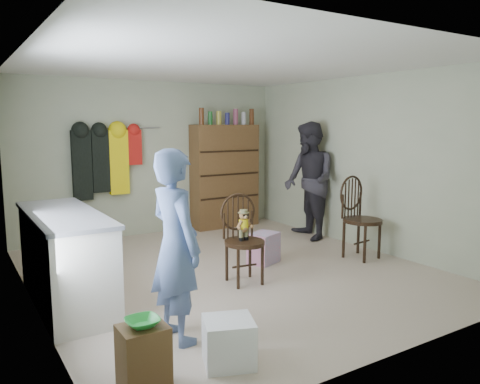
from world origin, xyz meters
TOP-DOWN VIEW (x-y plane):
  - ground_plane at (0.00, 0.00)m, footprint 5.00×5.00m
  - room_walls at (0.00, 0.53)m, footprint 5.00×5.00m
  - counter at (-1.95, 0.00)m, footprint 0.64×1.86m
  - stool at (-1.85, -1.91)m, footprint 0.32×0.27m
  - bowl at (-1.85, -1.91)m, footprint 0.23×0.23m
  - plastic_tub at (-1.19, -1.93)m, footprint 0.47×0.46m
  - chair_front at (-0.09, -0.39)m, footprint 0.50×0.50m
  - chair_far at (1.79, -0.37)m, footprint 0.56×0.56m
  - striped_bag at (0.55, 0.09)m, footprint 0.46×0.41m
  - person_left at (-1.34, -1.33)m, footprint 0.45×0.63m
  - person_right at (1.91, 0.80)m, footprint 0.90×1.04m
  - dresser at (1.25, 2.30)m, footprint 1.20×0.39m
  - coat_rack at (-0.83, 2.38)m, footprint 1.42×0.12m

SIDE VIEW (x-z plane):
  - ground_plane at x=0.00m, z-range 0.00..0.00m
  - plastic_tub at x=-1.19m, z-range 0.00..0.35m
  - striped_bag at x=0.55m, z-range 0.00..0.40m
  - stool at x=-1.85m, z-range 0.00..0.45m
  - counter at x=-1.95m, z-range 0.00..0.94m
  - bowl at x=-1.85m, z-range 0.45..0.51m
  - chair_front at x=-0.09m, z-range 0.06..1.08m
  - chair_far at x=1.79m, z-range 0.04..1.16m
  - person_left at x=-1.34m, z-range 0.00..1.61m
  - dresser at x=1.25m, z-range -0.12..1.95m
  - person_right at x=1.91m, z-range 0.00..1.85m
  - coat_rack at x=-0.83m, z-range 0.70..1.80m
  - room_walls at x=0.00m, z-range -0.92..4.08m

